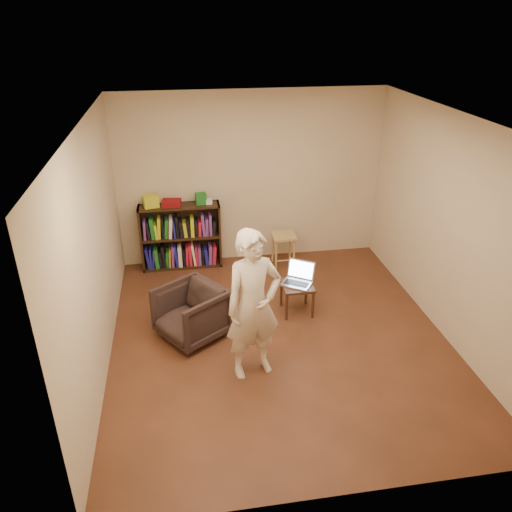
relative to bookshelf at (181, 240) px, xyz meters
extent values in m
plane|color=#452816|center=(1.10, -2.09, -0.44)|extent=(4.50, 4.50, 0.00)
plane|color=white|center=(1.10, -2.09, 2.16)|extent=(4.50, 4.50, 0.00)
plane|color=beige|center=(1.10, 0.16, 0.86)|extent=(4.00, 0.00, 4.00)
plane|color=beige|center=(-0.90, -2.09, 0.86)|extent=(0.00, 4.50, 4.50)
plane|color=beige|center=(3.10, -2.09, 0.86)|extent=(0.00, 4.50, 4.50)
cube|color=black|center=(-0.59, -0.01, 0.06)|extent=(0.03, 0.30, 1.00)
cube|color=black|center=(0.58, -0.01, 0.06)|extent=(0.03, 0.30, 1.00)
cube|color=black|center=(0.00, 0.13, 0.06)|extent=(1.20, 0.02, 1.00)
cube|color=black|center=(0.00, -0.01, -0.42)|extent=(1.20, 0.30, 0.03)
cube|color=black|center=(0.00, -0.01, 0.06)|extent=(1.14, 0.30, 0.03)
cube|color=black|center=(0.00, -0.01, 0.55)|extent=(1.20, 0.30, 0.03)
cube|color=#C8D124|center=(-0.39, -0.02, 0.65)|extent=(0.24, 0.20, 0.18)
cube|color=maroon|center=(-0.10, -0.02, 0.61)|extent=(0.29, 0.23, 0.09)
cube|color=#1E7224|center=(0.33, 0.01, 0.64)|extent=(0.17, 0.17, 0.15)
cube|color=white|center=(0.44, -0.02, 0.60)|extent=(0.11, 0.11, 0.07)
cube|color=tan|center=(1.55, -0.22, 0.05)|extent=(0.35, 0.35, 0.04)
cylinder|color=tan|center=(1.41, -0.36, -0.20)|extent=(0.03, 0.03, 0.47)
cylinder|color=tan|center=(1.68, -0.36, -0.20)|extent=(0.03, 0.03, 0.47)
cylinder|color=tan|center=(1.41, -0.08, -0.20)|extent=(0.03, 0.03, 0.47)
cylinder|color=tan|center=(1.68, -0.08, -0.20)|extent=(0.03, 0.03, 0.47)
imported|color=#312421|center=(0.06, -1.90, -0.11)|extent=(0.99, 0.99, 0.66)
cube|color=#311A10|center=(1.44, -1.57, -0.05)|extent=(0.40, 0.40, 0.04)
cylinder|color=#311A10|center=(1.27, -1.74, -0.25)|extent=(0.04, 0.04, 0.37)
cylinder|color=#311A10|center=(1.62, -1.74, -0.25)|extent=(0.04, 0.04, 0.37)
cylinder|color=#311A10|center=(1.27, -1.40, -0.25)|extent=(0.04, 0.04, 0.37)
cylinder|color=#311A10|center=(1.62, -1.40, -0.25)|extent=(0.04, 0.04, 0.37)
cube|color=#B3B4B8|center=(1.43, -1.56, -0.02)|extent=(0.44, 0.41, 0.02)
cube|color=black|center=(1.43, -1.56, -0.01)|extent=(0.34, 0.29, 0.00)
cube|color=#B3B4B8|center=(1.52, -1.43, 0.11)|extent=(0.35, 0.27, 0.25)
cube|color=#ADCAF2|center=(1.52, -1.43, 0.11)|extent=(0.30, 0.23, 0.20)
imported|color=beige|center=(0.70, -2.66, 0.40)|extent=(0.70, 0.55, 1.68)
camera|label=1|loc=(0.03, -6.99, 3.17)|focal=35.00mm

